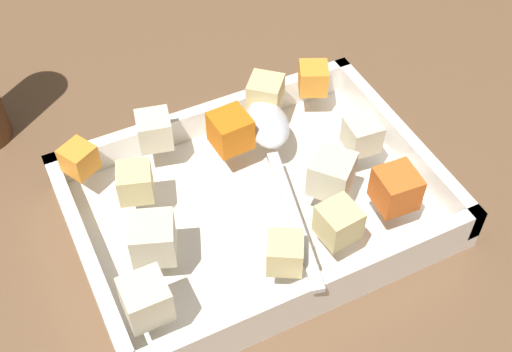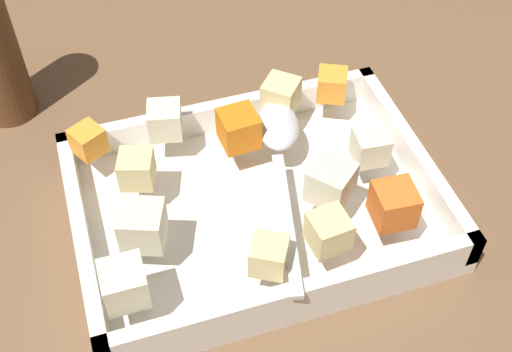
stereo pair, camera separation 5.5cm
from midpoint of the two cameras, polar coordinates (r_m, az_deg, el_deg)
ground_plane at (r=0.61m, az=-1.30°, el=-3.84°), size 4.00×4.00×0.00m
baking_dish at (r=0.60m, az=-2.63°, el=-2.79°), size 0.32×0.23×0.05m
carrot_chunk_near_left at (r=0.56m, az=9.06°, el=-1.23°), size 0.03×0.03×0.03m
carrot_chunk_heap_top at (r=0.65m, az=2.47°, el=8.20°), size 0.04×0.04×0.03m
carrot_chunk_corner_nw at (r=0.60m, az=-17.37°, el=1.25°), size 0.03×0.03×0.03m
carrot_chunk_center at (r=0.60m, az=-4.84°, el=3.73°), size 0.03×0.03×0.03m
potato_chunk_under_handle at (r=0.63m, az=-1.69°, el=6.92°), size 0.04×0.04×0.03m
potato_chunk_front_center at (r=0.60m, az=6.42°, el=3.36°), size 0.03×0.03×0.03m
potato_chunk_near_spoon at (r=0.50m, az=-12.54°, el=-10.38°), size 0.03×0.03×0.03m
potato_chunk_mid_right at (r=0.51m, az=-0.60°, el=-6.74°), size 0.04×0.04×0.03m
potato_chunk_far_right at (r=0.53m, az=4.09°, el=-4.13°), size 0.03×0.03×0.03m
potato_chunk_mid_left at (r=0.61m, az=-11.23°, el=3.72°), size 0.04×0.04×0.03m
potato_chunk_back_center at (r=0.57m, az=-12.98°, el=-0.67°), size 0.04×0.04×0.03m
parsnip_chunk_rim_edge at (r=0.53m, az=-11.73°, el=-5.40°), size 0.04×0.04×0.03m
parsnip_chunk_heap_side at (r=0.56m, az=3.66°, el=0.02°), size 0.05×0.05×0.03m
serving_spoon at (r=0.60m, az=-1.35°, el=3.41°), size 0.07×0.21×0.02m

